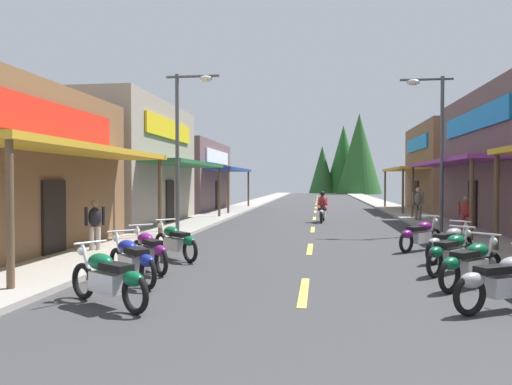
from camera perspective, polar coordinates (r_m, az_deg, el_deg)
ground at (r=34.34m, az=7.05°, el=-2.21°), size 9.10×96.38×0.10m
sidewalk_left at (r=34.85m, az=-2.39°, el=-1.97°), size 2.32×96.38×0.12m
sidewalk_right at (r=34.76m, az=16.51°, el=-2.03°), size 2.32×96.38×0.12m
centerline_dashes at (r=37.73m, az=7.09°, el=-1.81°), size 0.16×71.22×0.01m
storefront_left_middle at (r=24.77m, az=-17.90°, el=3.24°), size 8.80×9.32×5.83m
storefront_left_far at (r=34.95m, az=-10.46°, el=1.89°), size 9.16×9.79×4.82m
storefront_right_far at (r=35.62m, az=25.10°, el=2.63°), size 10.18×9.35×5.90m
streetlamp_left at (r=18.12m, az=-8.40°, el=7.21°), size 1.99×0.30×6.02m
streetlamp_right at (r=19.91m, az=20.32°, el=6.73°), size 1.99×0.30×6.09m
motorcycle_parked_right_0 at (r=8.71m, az=27.24°, el=-9.24°), size 1.90×1.17×1.04m
motorcycle_parked_right_1 at (r=10.24m, az=24.10°, el=-7.64°), size 1.63×1.54×1.04m
motorcycle_parked_right_2 at (r=11.68m, az=22.06°, el=-6.52°), size 1.48×1.68×1.04m
motorcycle_parked_right_3 at (r=13.32m, az=21.89°, el=-5.56°), size 1.57×1.60×1.04m
motorcycle_parked_right_4 at (r=15.11m, az=18.86°, el=-4.73°), size 1.54×1.62×1.04m
motorcycle_parked_left_0 at (r=8.39m, az=-17.05°, el=-9.55°), size 1.86×1.23×1.04m
motorcycle_parked_left_1 at (r=10.13m, az=-14.47°, el=-7.66°), size 1.61×1.55×1.04m
motorcycle_parked_left_2 at (r=11.44m, az=-12.53°, el=-6.62°), size 1.48×1.68×1.04m
motorcycle_parked_left_3 at (r=12.97m, az=-9.50°, el=-5.67°), size 1.64×1.53×1.04m
rider_cruising_lead at (r=24.49m, az=7.86°, el=-1.98°), size 0.61×2.14×1.57m
pedestrian_by_shop at (r=25.47m, az=18.61°, el=-1.08°), size 0.55×0.35×1.76m
pedestrian_browsing at (r=14.40m, az=-18.51°, el=-3.42°), size 0.46×0.43×1.55m
pedestrian_waiting at (r=19.04m, az=23.59°, el=-2.31°), size 0.52×0.39×1.55m
treeline_backdrop at (r=83.38m, az=11.07°, el=3.97°), size 11.97×13.02×13.20m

